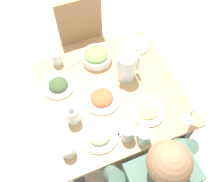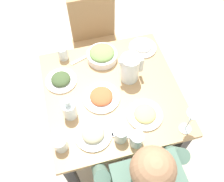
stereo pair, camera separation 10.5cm
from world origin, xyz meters
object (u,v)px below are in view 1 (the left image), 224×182
(plate_yoghurt, at_px, (135,44))
(wine_glass, at_px, (194,108))
(plate_fries, at_px, (147,110))
(water_glass_near_right, at_px, (57,58))
(dining_table, at_px, (112,103))
(water_pitcher, at_px, (127,67))
(oil_carafe, at_px, (72,115))
(water_glass_by_pitcher, at_px, (143,136))
(chair_far, at_px, (85,43))
(plate_beans, at_px, (99,135))
(plate_rice_curry, at_px, (102,98))
(plate_dolmas, at_px, (58,85))
(water_glass_far_left, at_px, (127,133))
(water_glass_far_right, at_px, (68,150))
(salad_bowl, at_px, (97,56))
(diner_near, at_px, (147,171))

(plate_yoghurt, height_order, wine_glass, wine_glass)
(plate_fries, xyz_separation_m, water_glass_near_right, (-0.39, 0.57, 0.03))
(dining_table, distance_m, plate_yoghurt, 0.45)
(water_pitcher, relative_size, oil_carafe, 1.16)
(plate_yoghurt, xyz_separation_m, water_glass_by_pitcher, (-0.26, -0.66, 0.03))
(chair_far, height_order, water_glass_near_right, chair_far)
(dining_table, bearing_deg, plate_beans, -125.52)
(dining_table, relative_size, water_pitcher, 4.41)
(plate_rice_curry, height_order, plate_yoghurt, plate_rice_curry)
(plate_rice_curry, xyz_separation_m, wine_glass, (0.42, -0.32, 0.12))
(plate_dolmas, height_order, water_glass_near_right, water_glass_near_right)
(plate_beans, xyz_separation_m, wine_glass, (0.52, -0.10, 0.12))
(water_pitcher, bearing_deg, water_glass_far_left, -113.54)
(water_glass_far_right, bearing_deg, plate_beans, 7.63)
(dining_table, xyz_separation_m, water_glass_near_right, (-0.25, 0.36, 0.19))
(salad_bowl, distance_m, water_glass_by_pitcher, 0.64)
(chair_far, xyz_separation_m, water_glass_near_right, (-0.29, -0.35, 0.31))
(diner_near, bearing_deg, plate_yoghurt, 69.91)
(water_glass_far_left, relative_size, water_glass_by_pitcher, 1.10)
(plate_beans, bearing_deg, water_glass_by_pitcher, -25.73)
(plate_fries, height_order, plate_beans, plate_beans)
(salad_bowl, bearing_deg, wine_glass, -62.30)
(salad_bowl, distance_m, plate_fries, 0.51)
(water_glass_far_left, xyz_separation_m, oil_carafe, (-0.24, 0.22, 0.01))
(plate_fries, height_order, water_glass_near_right, water_glass_near_right)
(plate_beans, relative_size, wine_glass, 1.08)
(water_pitcher, xyz_separation_m, plate_rice_curry, (-0.21, -0.11, -0.08))
(water_glass_by_pitcher, bearing_deg, water_glass_far_right, 168.64)
(water_glass_by_pitcher, bearing_deg, water_pitcher, 77.80)
(diner_near, distance_m, plate_yoghurt, 0.86)
(chair_far, height_order, diner_near, diner_near)
(diner_near, bearing_deg, water_pitcher, 77.83)
(water_glass_far_left, bearing_deg, salad_bowl, 85.99)
(plate_rice_curry, distance_m, water_glass_by_pitcher, 0.35)
(plate_dolmas, distance_m, water_glass_by_pitcher, 0.62)
(water_pitcher, distance_m, water_glass_far_left, 0.43)
(diner_near, height_order, water_pitcher, diner_near)
(plate_dolmas, xyz_separation_m, oil_carafe, (0.02, -0.26, 0.04))
(wine_glass, bearing_deg, plate_rice_curry, 142.02)
(water_glass_near_right, bearing_deg, plate_fries, -55.36)
(plate_yoghurt, bearing_deg, salad_bowl, -176.39)
(water_glass_far_left, distance_m, water_glass_far_right, 0.33)
(water_glass_near_right, bearing_deg, diner_near, -73.16)
(plate_beans, relative_size, plate_yoghurt, 1.09)
(plate_rice_curry, xyz_separation_m, water_glass_far_left, (0.04, -0.28, 0.03))
(dining_table, xyz_separation_m, plate_rice_curry, (-0.08, -0.03, 0.16))
(water_glass_far_left, xyz_separation_m, water_glass_by_pitcher, (0.08, -0.05, -0.00))
(salad_bowl, bearing_deg, chair_far, 85.11)
(diner_near, distance_m, wine_glass, 0.45)
(plate_rice_curry, xyz_separation_m, water_glass_by_pitcher, (0.12, -0.33, 0.03))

